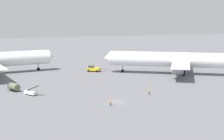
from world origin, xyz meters
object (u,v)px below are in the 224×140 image
(airliner_being_pushed, at_px, (175,60))
(gse_belt_loader_portside, at_px, (31,92))
(pushback_tug, at_px, (93,69))
(ground_crew_marshaller_foreground, at_px, (110,102))
(gse_fuel_bowser_stubby, at_px, (14,87))
(ground_crew_ramp_agent_by_cones, at_px, (149,92))

(airliner_being_pushed, xyz_separation_m, gse_belt_loader_portside, (-57.40, -16.03, -4.88))
(airliner_being_pushed, xyz_separation_m, pushback_tug, (-27.53, 18.30, -4.55))
(pushback_tug, height_order, ground_crew_marshaller_foreground, pushback_tug)
(gse_fuel_bowser_stubby, height_order, ground_crew_marshaller_foreground, gse_fuel_bowser_stubby)
(gse_belt_loader_portside, height_order, ground_crew_ramp_agent_by_cones, gse_belt_loader_portside)
(ground_crew_ramp_agent_by_cones, bearing_deg, gse_belt_loader_portside, 159.62)
(ground_crew_marshaller_foreground, bearing_deg, gse_fuel_bowser_stubby, 128.29)
(gse_belt_loader_portside, xyz_separation_m, ground_crew_ramp_agent_by_cones, (31.64, -11.75, 0.06))
(gse_fuel_bowser_stubby, xyz_separation_m, ground_crew_ramp_agent_by_cones, (35.80, -19.06, -0.45))
(pushback_tug, relative_size, gse_fuel_bowser_stubby, 1.45)
(gse_fuel_bowser_stubby, relative_size, gse_belt_loader_portside, 1.11)
(airliner_being_pushed, xyz_separation_m, gse_fuel_bowser_stubby, (-61.56, -8.72, -4.38))
(gse_fuel_bowser_stubby, bearing_deg, pushback_tug, 38.45)
(ground_crew_ramp_agent_by_cones, bearing_deg, gse_fuel_bowser_stubby, 151.97)
(airliner_being_pushed, xyz_separation_m, ground_crew_marshaller_foreground, (-40.52, -35.37, -4.85))
(gse_belt_loader_portside, relative_size, ground_crew_ramp_agent_by_cones, 2.80)
(gse_belt_loader_portside, bearing_deg, ground_crew_marshaller_foreground, -48.89)
(pushback_tug, relative_size, gse_belt_loader_portside, 1.61)
(airliner_being_pushed, height_order, ground_crew_ramp_agent_by_cones, airliner_being_pushed)
(pushback_tug, height_order, ground_crew_ramp_agent_by_cones, pushback_tug)
(airliner_being_pushed, distance_m, gse_fuel_bowser_stubby, 62.33)
(airliner_being_pushed, height_order, pushback_tug, airliner_being_pushed)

